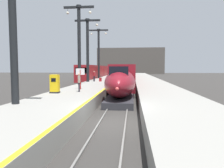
{
  "coord_description": "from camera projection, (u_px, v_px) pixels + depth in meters",
  "views": [
    {
      "loc": [
        1.12,
        -11.96,
        3.21
      ],
      "look_at": [
        -0.67,
        6.52,
        1.8
      ],
      "focal_mm": 33.76,
      "sensor_mm": 36.0,
      "label": 1
    }
  ],
  "objects": [
    {
      "name": "rolling_suitcase",
      "position": [
        100.0,
        80.0,
        33.85
      ],
      "size": [
        0.4,
        0.22,
        0.98
      ],
      "color": "maroon",
      "rests_on": "platform_left"
    },
    {
      "name": "departure_info_board",
      "position": [
        80.0,
        75.0,
        21.25
      ],
      "size": [
        0.9,
        0.1,
        2.12
      ],
      "color": "maroon",
      "rests_on": "platform_left"
    },
    {
      "name": "station_column_mid",
      "position": [
        79.0,
        38.0,
        27.67
      ],
      "size": [
        4.0,
        0.68,
        10.32
      ],
      "color": "black",
      "rests_on": "platform_left"
    },
    {
      "name": "station_column_distant",
      "position": [
        99.0,
        49.0,
        43.68
      ],
      "size": [
        4.0,
        0.68,
        10.19
      ],
      "color": "black",
      "rests_on": "platform_left"
    },
    {
      "name": "rail_secondary_left",
      "position": [
        80.0,
        84.0,
        40.36
      ],
      "size": [
        0.08,
        110.0,
        0.12
      ],
      "primitive_type": "cube",
      "color": "slate",
      "rests_on": "ground"
    },
    {
      "name": "passenger_mid_platform",
      "position": [
        79.0,
        81.0,
        19.15
      ],
      "size": [
        0.32,
        0.55,
        1.69
      ],
      "color": "#23232D",
      "rests_on": "platform_left"
    },
    {
      "name": "station_column_near",
      "position": [
        13.0,
        10.0,
        12.29
      ],
      "size": [
        4.0,
        0.68,
        9.07
      ],
      "color": "black",
      "rests_on": "platform_left"
    },
    {
      "name": "platform_left",
      "position": [
        103.0,
        83.0,
        37.13
      ],
      "size": [
        4.8,
        110.0,
        1.05
      ],
      "primitive_type": "cube",
      "color": "gray",
      "rests_on": "ground"
    },
    {
      "name": "terminus_back_wall",
      "position": [
        130.0,
        61.0,
        112.92
      ],
      "size": [
        36.0,
        2.0,
        14.0
      ],
      "primitive_type": "cube",
      "color": "#4C4742",
      "rests_on": "ground"
    },
    {
      "name": "highspeed_train_main",
      "position": [
        127.0,
        74.0,
        43.45
      ],
      "size": [
        2.92,
        57.58,
        3.6
      ],
      "color": "maroon",
      "rests_on": "ground"
    },
    {
      "name": "ticket_machine_yellow",
      "position": [
        55.0,
        85.0,
        18.16
      ],
      "size": [
        0.76,
        0.62,
        1.6
      ],
      "color": "yellow",
      "rests_on": "platform_left"
    },
    {
      "name": "platform_right",
      "position": [
        149.0,
        84.0,
        36.35
      ],
      "size": [
        4.8,
        110.0,
        1.05
      ],
      "primitive_type": "cube",
      "color": "gray",
      "rests_on": "ground"
    },
    {
      "name": "ground_plane",
      "position": [
        113.0,
        123.0,
        12.22
      ],
      "size": [
        260.0,
        260.0,
        0.0
      ],
      "primitive_type": "plane",
      "color": "#33302D"
    },
    {
      "name": "platform_left_safety_stripe",
      "position": [
        116.0,
        80.0,
        36.87
      ],
      "size": [
        0.2,
        107.8,
        0.01
      ],
      "primitive_type": "cube",
      "color": "yellow",
      "rests_on": "platform_left"
    },
    {
      "name": "regional_train_adjacent",
      "position": [
        98.0,
        72.0,
        56.19
      ],
      "size": [
        2.85,
        36.6,
        3.8
      ],
      "color": "maroon",
      "rests_on": "ground"
    },
    {
      "name": "rail_secondary_right",
      "position": [
        88.0,
        85.0,
        40.21
      ],
      "size": [
        0.08,
        110.0,
        0.12
      ],
      "primitive_type": "cube",
      "color": "slate",
      "rests_on": "ground"
    },
    {
      "name": "rail_main_left",
      "position": [
        122.0,
        85.0,
        39.58
      ],
      "size": [
        0.08,
        110.0,
        0.12
      ],
      "primitive_type": "cube",
      "color": "slate",
      "rests_on": "ground"
    },
    {
      "name": "station_column_far",
      "position": [
        88.0,
        44.0,
        32.91
      ],
      "size": [
        4.0,
        0.68,
        9.78
      ],
      "color": "black",
      "rests_on": "platform_left"
    },
    {
      "name": "passenger_near_edge",
      "position": [
        94.0,
        75.0,
        33.97
      ],
      "size": [
        0.42,
        0.44,
        1.69
      ],
      "color": "#23232D",
      "rests_on": "platform_left"
    },
    {
      "name": "rail_main_right",
      "position": [
        130.0,
        85.0,
        39.43
      ],
      "size": [
        0.08,
        110.0,
        0.12
      ],
      "primitive_type": "cube",
      "color": "slate",
      "rests_on": "ground"
    }
  ]
}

